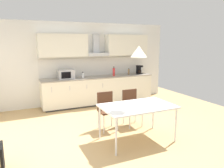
{
  "coord_description": "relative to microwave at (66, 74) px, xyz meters",
  "views": [
    {
      "loc": [
        -1.9,
        -4.04,
        2.01
      ],
      "look_at": [
        0.3,
        0.75,
        1.0
      ],
      "focal_mm": 35.0,
      "sensor_mm": 36.0,
      "label": 1
    }
  ],
  "objects": [
    {
      "name": "ground_plane",
      "position": [
        0.41,
        -2.56,
        -1.06
      ],
      "size": [
        8.23,
        8.67,
        0.02
      ],
      "primitive_type": "cube",
      "color": "tan"
    },
    {
      "name": "chair_far_left",
      "position": [
        0.44,
        -2.11,
        -0.51
      ],
      "size": [
        0.41,
        0.41,
        0.87
      ],
      "color": "#4C2D1E",
      "rests_on": "ground_plane"
    },
    {
      "name": "wall_back",
      "position": [
        0.41,
        0.38,
        0.28
      ],
      "size": [
        6.59,
        0.1,
        2.64
      ],
      "primitive_type": "cube",
      "color": "silver",
      "rests_on": "ground_plane"
    },
    {
      "name": "backsplash_tile",
      "position": [
        1.07,
        0.31,
        0.16
      ],
      "size": [
        3.7,
        0.02,
        0.6
      ],
      "primitive_type": "cube",
      "color": "silver",
      "rests_on": "kitchen_counter"
    },
    {
      "name": "pendant_lamp",
      "position": [
        0.77,
        -2.95,
        0.79
      ],
      "size": [
        0.32,
        0.32,
        0.22
      ],
      "primitive_type": "cone",
      "color": "silver"
    },
    {
      "name": "bottle_red",
      "position": [
        1.6,
        -0.03,
        -0.01
      ],
      "size": [
        0.08,
        0.08,
        0.31
      ],
      "color": "red",
      "rests_on": "kitchen_counter"
    },
    {
      "name": "coffee_maker",
      "position": [
        2.62,
        0.03,
        0.01
      ],
      "size": [
        0.18,
        0.19,
        0.3
      ],
      "color": "black",
      "rests_on": "kitchen_counter"
    },
    {
      "name": "upper_wall_cabinets",
      "position": [
        1.07,
        0.16,
        0.86
      ],
      "size": [
        3.7,
        0.4,
        0.69
      ],
      "color": "silver"
    },
    {
      "name": "chair_far_right",
      "position": [
        1.1,
        -2.11,
        -0.51
      ],
      "size": [
        0.41,
        0.41,
        0.87
      ],
      "color": "#4C2D1E",
      "rests_on": "ground_plane"
    },
    {
      "name": "bottle_white",
      "position": [
        0.52,
        -0.03,
        -0.06
      ],
      "size": [
        0.08,
        0.08,
        0.19
      ],
      "color": "white",
      "rests_on": "kitchen_counter"
    },
    {
      "name": "dining_table",
      "position": [
        0.77,
        -2.95,
        -0.34
      ],
      "size": [
        1.47,
        0.91,
        0.75
      ],
      "color": "white",
      "rests_on": "ground_plane"
    },
    {
      "name": "kitchen_counter",
      "position": [
        1.07,
        0.0,
        -0.59
      ],
      "size": [
        3.72,
        0.68,
        0.91
      ],
      "color": "#333333",
      "rests_on": "ground_plane"
    },
    {
      "name": "bottle_brown",
      "position": [
        2.2,
        0.02,
        -0.04
      ],
      "size": [
        0.06,
        0.06,
        0.23
      ],
      "color": "brown",
      "rests_on": "kitchen_counter"
    },
    {
      "name": "microwave",
      "position": [
        0.0,
        0.0,
        0.0
      ],
      "size": [
        0.48,
        0.35,
        0.28
      ],
      "color": "#ADADB2",
      "rests_on": "kitchen_counter"
    }
  ]
}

